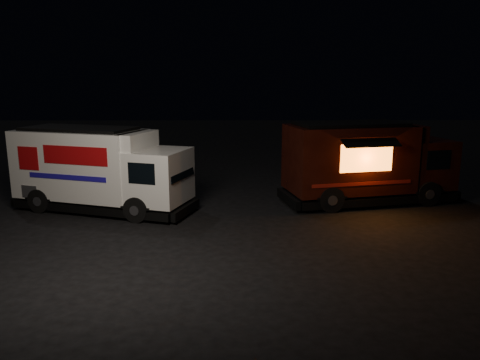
% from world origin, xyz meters
% --- Properties ---
extents(ground, '(80.00, 80.00, 0.00)m').
position_xyz_m(ground, '(0.00, 0.00, 0.00)').
color(ground, black).
rests_on(ground, ground).
extents(white_truck, '(7.05, 4.22, 3.03)m').
position_xyz_m(white_truck, '(-3.89, 2.67, 1.51)').
color(white_truck, white).
rests_on(white_truck, ground).
extents(red_truck, '(7.11, 3.87, 3.13)m').
position_xyz_m(red_truck, '(6.14, 3.77, 1.57)').
color(red_truck, '#340F09').
rests_on(red_truck, ground).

